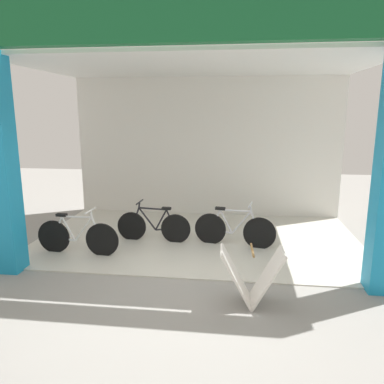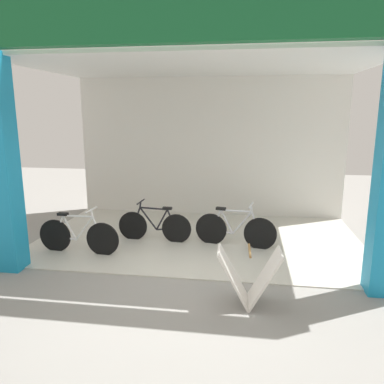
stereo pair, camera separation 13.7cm
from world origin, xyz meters
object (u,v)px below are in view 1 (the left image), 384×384
Objects in this scene: bicycle_inside_0 at (77,236)px; bicycle_inside_2 at (234,229)px; sandwich_board_sign at (251,277)px; bicycle_inside_1 at (154,226)px.

bicycle_inside_0 is 2.83m from bicycle_inside_2.
bicycle_inside_0 is at bearing 155.52° from sandwich_board_sign.
bicycle_inside_2 is 2.11m from sandwich_board_sign.
bicycle_inside_2 reaches higher than sandwich_board_sign.
sandwich_board_sign is (1.79, -2.16, 0.06)m from bicycle_inside_1.
bicycle_inside_0 reaches higher than bicycle_inside_1.
bicycle_inside_1 is at bearing 34.25° from bicycle_inside_0.
bicycle_inside_0 is 1.00× the size of bicycle_inside_2.
bicycle_inside_2 reaches higher than bicycle_inside_0.
bicycle_inside_1 is 2.81m from sandwich_board_sign.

